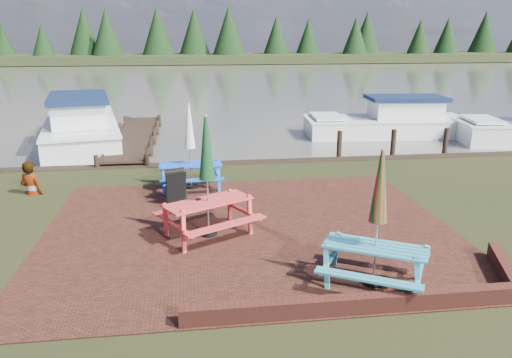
{
  "coord_description": "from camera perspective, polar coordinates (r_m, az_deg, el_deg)",
  "views": [
    {
      "loc": [
        -1.21,
        -9.27,
        4.26
      ],
      "look_at": [
        0.24,
        1.65,
        1.0
      ],
      "focal_mm": 35.0,
      "sensor_mm": 36.0,
      "label": 1
    }
  ],
  "objects": [
    {
      "name": "picnic_table_teal",
      "position": [
        8.81,
        13.58,
        -6.79
      ],
      "size": [
        2.28,
        2.21,
        2.42
      ],
      "rotation": [
        0.0,
        0.0,
        -0.52
      ],
      "color": "teal",
      "rests_on": "ground"
    },
    {
      "name": "far_treeline",
      "position": [
        75.28,
        -6.89,
        15.64
      ],
      "size": [
        120.0,
        10.0,
        8.1
      ],
      "color": "black",
      "rests_on": "ground"
    },
    {
      "name": "brick_wall",
      "position": [
        8.67,
        16.67,
        -12.57
      ],
      "size": [
        6.21,
        1.79,
        0.3
      ],
      "color": "#4C1E16",
      "rests_on": "ground"
    },
    {
      "name": "picnic_table_red",
      "position": [
        10.64,
        -5.54,
        -1.89
      ],
      "size": [
        2.45,
        2.37,
        2.61
      ],
      "rotation": [
        0.0,
        0.0,
        0.5
      ],
      "color": "red",
      "rests_on": "ground"
    },
    {
      "name": "chalkboard",
      "position": [
        12.98,
        -9.14,
        -0.82
      ],
      "size": [
        0.57,
        0.68,
        0.86
      ],
      "rotation": [
        0.0,
        0.0,
        0.38
      ],
      "color": "black",
      "rests_on": "ground"
    },
    {
      "name": "person",
      "position": [
        14.69,
        -24.59,
        1.82
      ],
      "size": [
        0.78,
        0.66,
        1.83
      ],
      "primitive_type": "imported",
      "rotation": [
        0.0,
        0.0,
        2.76
      ],
      "color": "gray",
      "rests_on": "ground"
    },
    {
      "name": "boat_near",
      "position": [
        22.95,
        14.97,
        6.19
      ],
      "size": [
        7.22,
        2.93,
        1.91
      ],
      "rotation": [
        0.0,
        0.0,
        1.5
      ],
      "color": "silver",
      "rests_on": "ground"
    },
    {
      "name": "picnic_table_blue",
      "position": [
        13.99,
        -7.5,
        2.2
      ],
      "size": [
        1.79,
        1.6,
        2.4
      ],
      "rotation": [
        0.0,
        0.0,
        0.04
      ],
      "color": "blue",
      "rests_on": "ground"
    },
    {
      "name": "boat_jetty",
      "position": [
        21.57,
        -19.34,
        5.5
      ],
      "size": [
        4.21,
        8.36,
        2.31
      ],
      "rotation": [
        0.0,
        0.0,
        0.19
      ],
      "color": "silver",
      "rests_on": "ground"
    },
    {
      "name": "paving",
      "position": [
        11.18,
        -0.77,
        -5.85
      ],
      "size": [
        9.0,
        7.5,
        0.02
      ],
      "primitive_type": "cube",
      "color": "#371911",
      "rests_on": "ground"
    },
    {
      "name": "ground",
      "position": [
        10.27,
        -0.1,
        -8.01
      ],
      "size": [
        120.0,
        120.0,
        0.0
      ],
      "primitive_type": "plane",
      "color": "black",
      "rests_on": "ground"
    },
    {
      "name": "jetty",
      "position": [
        21.08,
        -13.68,
        4.69
      ],
      "size": [
        1.76,
        9.08,
        1.0
      ],
      "color": "black",
      "rests_on": "ground"
    },
    {
      "name": "water",
      "position": [
        46.48,
        -6.14,
        11.14
      ],
      "size": [
        120.0,
        60.0,
        0.02
      ],
      "primitive_type": "cube",
      "color": "#47453D",
      "rests_on": "ground"
    }
  ]
}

